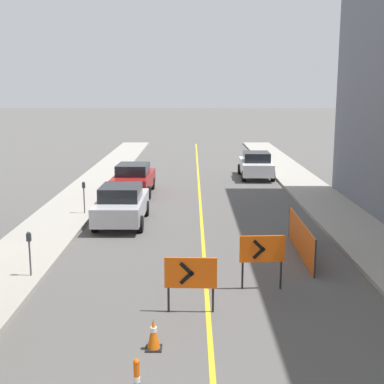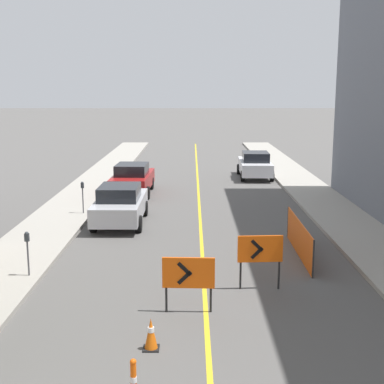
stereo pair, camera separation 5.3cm
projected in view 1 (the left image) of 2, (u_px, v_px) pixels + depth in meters
lane_stripe at (199, 201)px, 25.81m from camera, size 0.12×54.13×0.01m
sidewalk_left at (78, 200)px, 25.78m from camera, size 2.51×54.13×0.14m
sidewalk_right at (320, 200)px, 25.80m from camera, size 2.51×54.13×0.14m
traffic_cone_fourth at (153, 334)px, 11.11m from camera, size 0.34×0.34×0.68m
arrow_barricade_primary at (190, 274)px, 12.84m from camera, size 1.27×0.11×1.38m
arrow_barricade_secondary at (261, 251)px, 14.33m from camera, size 1.22×0.13×1.49m
safety_mesh_fence at (300, 238)px, 17.35m from camera, size 0.10×4.38×1.14m
parked_car_curb_near at (121, 204)px, 21.35m from camera, size 1.94×4.32×1.59m
parked_car_curb_mid at (133, 179)px, 27.34m from camera, size 1.97×4.37×1.59m
parked_car_curb_far at (255, 165)px, 32.38m from camera, size 1.95×4.35×1.59m
parking_meter_near_curb at (28, 245)px, 14.99m from camera, size 0.12×0.11×1.28m
parking_meter_far_curb at (83, 191)px, 22.56m from camera, size 0.12×0.11×1.36m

